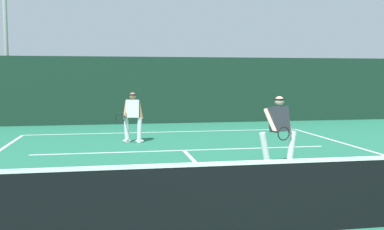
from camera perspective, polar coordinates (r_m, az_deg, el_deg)
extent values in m
cube|color=white|center=(15.94, -3.38, -2.20)|extent=(9.87, 0.10, 0.01)
cube|color=white|center=(12.01, -1.07, -4.59)|extent=(8.04, 0.10, 0.01)
cube|color=white|center=(8.84, 2.38, -8.11)|extent=(0.10, 6.40, 0.01)
cube|color=black|center=(5.74, 9.54, -10.76)|extent=(10.63, 0.02, 0.91)
cube|color=white|center=(5.63, 9.61, -6.03)|extent=(10.63, 0.03, 0.05)
cylinder|color=silver|center=(10.19, 12.74, -4.22)|extent=(0.28, 0.19, 0.80)
cylinder|color=silver|center=(9.81, 9.47, -4.51)|extent=(0.33, 0.20, 0.80)
ellipsoid|color=white|center=(10.25, 12.71, -6.15)|extent=(0.28, 0.16, 0.09)
ellipsoid|color=white|center=(9.88, 9.44, -6.52)|extent=(0.28, 0.16, 0.09)
cube|color=#2D3338|center=(9.91, 11.21, -0.52)|extent=(0.47, 0.39, 0.59)
cylinder|color=beige|center=(10.04, 12.28, -0.61)|extent=(0.25, 0.14, 0.61)
cylinder|color=beige|center=(9.79, 10.10, -0.72)|extent=(0.19, 0.48, 0.52)
sphere|color=beige|center=(9.88, 11.25, 1.79)|extent=(0.21, 0.21, 0.21)
cylinder|color=black|center=(9.88, 11.25, 2.00)|extent=(0.27, 0.27, 0.04)
cylinder|color=black|center=(9.58, 10.63, -2.13)|extent=(0.09, 0.26, 0.03)
torus|color=black|center=(9.30, 11.78, -2.37)|extent=(0.29, 0.09, 0.29)
cylinder|color=silver|center=(13.48, -6.81, -1.93)|extent=(0.19, 0.17, 0.77)
cylinder|color=silver|center=(13.55, -8.46, -1.92)|extent=(0.20, 0.17, 0.77)
ellipsoid|color=white|center=(13.53, -6.79, -3.35)|extent=(0.28, 0.16, 0.09)
ellipsoid|color=white|center=(13.60, -8.44, -3.33)|extent=(0.28, 0.16, 0.09)
cube|color=silver|center=(13.45, -7.67, 0.83)|extent=(0.44, 0.32, 0.55)
cylinder|color=#9E704C|center=(13.42, -6.74, 0.73)|extent=(0.21, 0.13, 0.59)
cylinder|color=#9E704C|center=(13.49, -8.59, 0.73)|extent=(0.19, 0.47, 0.49)
sphere|color=#9E704C|center=(13.43, -7.69, 2.48)|extent=(0.21, 0.21, 0.21)
cylinder|color=black|center=(13.43, -7.69, 2.63)|extent=(0.26, 0.26, 0.04)
cylinder|color=black|center=(13.28, -8.99, -0.24)|extent=(0.09, 0.26, 0.03)
torus|color=black|center=(12.94, -9.28, -0.38)|extent=(0.29, 0.09, 0.29)
sphere|color=#D1E033|center=(9.30, 1.23, -7.25)|extent=(0.07, 0.07, 0.07)
cube|color=#163124|center=(18.77, -4.50, 3.20)|extent=(21.38, 0.12, 2.83)
cylinder|color=#9EA39E|center=(21.05, -22.97, 9.45)|extent=(0.18, 0.18, 7.54)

